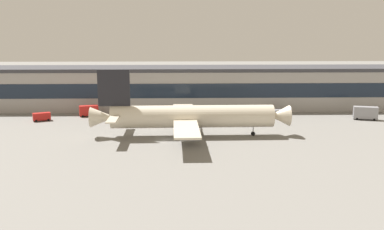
{
  "coord_description": "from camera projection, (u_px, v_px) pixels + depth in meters",
  "views": [
    {
      "loc": [
        3.83,
        -108.95,
        27.35
      ],
      "look_at": [
        7.15,
        7.8,
        5.0
      ],
      "focal_mm": 40.85,
      "sensor_mm": 36.0,
      "label": 1
    }
  ],
  "objects": [
    {
      "name": "ground_plane",
      "position": [
        165.0,
        140.0,
        112.0
      ],
      "size": [
        600.0,
        600.0,
        0.0
      ],
      "primitive_type": "plane",
      "color": "slate"
    },
    {
      "name": "terminal_building",
      "position": [
        169.0,
        87.0,
        157.83
      ],
      "size": [
        190.49,
        20.08,
        14.91
      ],
      "color": "#9E9993",
      "rests_on": "ground_plane"
    },
    {
      "name": "follow_me_car",
      "position": [
        229.0,
        112.0,
        144.16
      ],
      "size": [
        2.39,
        4.57,
        1.85
      ],
      "color": "black",
      "rests_on": "ground_plane"
    },
    {
      "name": "stair_truck",
      "position": [
        88.0,
        110.0,
        143.02
      ],
      "size": [
        6.45,
        4.13,
        3.55
      ],
      "color": "red",
      "rests_on": "ground_plane"
    },
    {
      "name": "crew_van",
      "position": [
        42.0,
        116.0,
        135.67
      ],
      "size": [
        5.64,
        4.14,
        2.55
      ],
      "color": "red",
      "rests_on": "ground_plane"
    },
    {
      "name": "airliner",
      "position": [
        189.0,
        117.0,
        114.88
      ],
      "size": [
        52.55,
        44.44,
        17.81
      ],
      "color": "beige",
      "rests_on": "ground_plane"
    },
    {
      "name": "belt_loader",
      "position": [
        277.0,
        112.0,
        144.84
      ],
      "size": [
        6.47,
        5.12,
        1.95
      ],
      "color": "gray",
      "rests_on": "ground_plane"
    },
    {
      "name": "catering_truck",
      "position": [
        366.0,
        113.0,
        137.41
      ],
      "size": [
        7.63,
        4.4,
        4.15
      ],
      "color": "gray",
      "rests_on": "ground_plane"
    }
  ]
}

